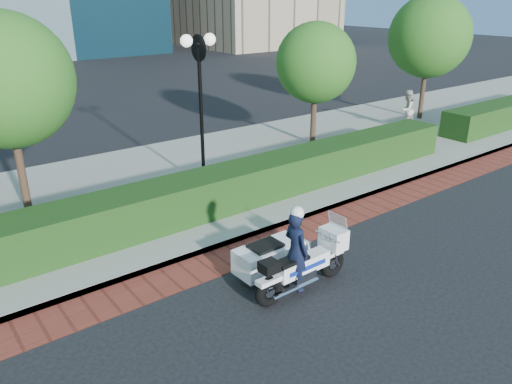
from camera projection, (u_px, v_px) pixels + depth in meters
ground at (299, 278)px, 10.07m from camera, size 120.00×120.00×0.00m
brick_strip at (254, 249)px, 11.17m from camera, size 60.00×1.00×0.01m
sidewalk at (160, 188)px, 14.47m from camera, size 60.00×8.00×0.15m
hedge_main at (203, 194)px, 12.48m from camera, size 18.00×1.20×1.00m
lamppost at (200, 88)px, 13.36m from camera, size 1.02×0.70×4.21m
tree_b at (5, 81)px, 11.61m from camera, size 3.20×3.20×4.89m
tree_c at (316, 63)px, 17.38m from camera, size 2.80×2.80×4.30m
tree_d at (429, 37)px, 20.82m from camera, size 3.40×3.40×5.16m
police_motorcycle at (288, 257)px, 9.60m from camera, size 2.25×1.58×1.82m
pedestrian at (407, 110)px, 20.03m from camera, size 0.85×0.70×1.59m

